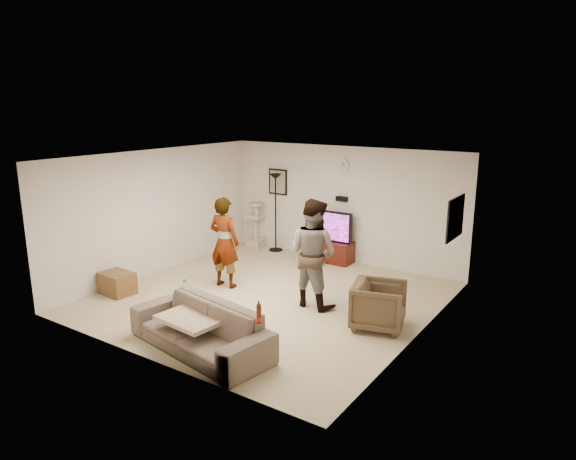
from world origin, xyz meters
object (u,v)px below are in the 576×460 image
Objects in this scene: floor_lamp at (276,213)px; armchair at (379,305)px; person_right at (313,253)px; cat_tree at (255,225)px; side_table at (117,283)px; sofa at (200,328)px; beer_bottle at (259,314)px; tv_stand at (328,251)px; person_left at (224,242)px; tv at (328,226)px.

floor_lamp is 2.27× the size of armchair.
floor_lamp is 0.97× the size of person_right.
side_table is (-0.20, -3.88, -0.36)m from cat_tree.
sofa is (-0.45, -2.30, -0.60)m from person_right.
person_right is at bearing 104.41° from beer_bottle.
tv_stand is 4.69m from sofa.
person_left is 2.07m from side_table.
cat_tree is at bearing -174.88° from floor_lamp.
armchair is at bearing -47.59° from tv_stand.
beer_bottle is (2.44, -2.18, -0.07)m from person_left.
floor_lamp reaches higher than cat_tree.
armchair is at bearing -34.72° from floor_lamp.
cat_tree is at bearing 127.86° from beer_bottle.
person_right is at bearing 64.97° from armchair.
person_right is 2.38m from beer_bottle.
person_left is 6.86× the size of beer_bottle.
tv is 0.65× the size of person_left.
side_table is (-4.54, -1.30, -0.16)m from armchair.
tv_stand is 1.86× the size of side_table.
beer_bottle is (1.04, 0.00, 0.45)m from sofa.
person_left reaches higher than sofa.
side_table is (-3.81, 0.77, -0.58)m from beer_bottle.
sofa is (0.59, -4.65, -0.47)m from tv.
person_left is at bearing 45.84° from side_table.
tv is 0.60× the size of person_right.
side_table is (-2.77, 0.77, -0.13)m from sofa.
tv is 1.87× the size of side_table.
sofa is 2.73m from armchair.
floor_lamp reaches higher than armchair.
tv reaches higher than sofa.
floor_lamp reaches higher than sofa.
cat_tree reaches higher than tv_stand.
person_right reaches higher than person_left.
person_left reaches higher than armchair.
floor_lamp is at bearing -38.24° from person_right.
tv_stand is at bearing 60.59° from side_table.
person_left is (-0.82, -2.47, 0.06)m from tv.
armchair is at bearing 59.21° from sofa.
beer_bottle is at bearing 134.45° from person_left.
person_left reaches higher than side_table.
beer_bottle is at bearing 145.17° from armchair.
cat_tree is 4.44× the size of beer_bottle.
beer_bottle is 2.24m from armchair.
tv is 3.52m from armchair.
person_left is 1.86m from person_right.
tv is at bearing -60.31° from person_right.
sofa is 2.84× the size of armchair.
person_right is 1.46m from armchair.
floor_lamp is at bearing 123.03° from beer_bottle.
tv_stand is 2.66m from person_right.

